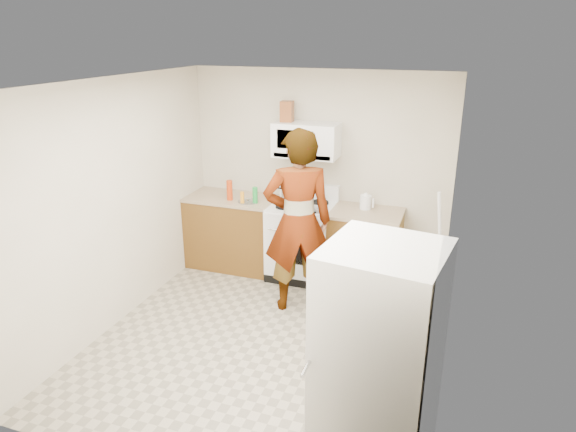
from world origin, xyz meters
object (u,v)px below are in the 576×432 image
at_px(fridge, 378,369).
at_px(kettle, 366,202).
at_px(saucepan, 291,193).
at_px(microwave, 306,140).
at_px(gas_range, 302,239).
at_px(person, 298,222).

height_order(fridge, kettle, fridge).
height_order(kettle, saucepan, kettle).
bearing_deg(saucepan, fridge, -61.47).
xyz_separation_m(microwave, kettle, (0.74, -0.02, -0.68)).
height_order(microwave, fridge, microwave).
distance_m(microwave, kettle, 1.01).
xyz_separation_m(microwave, saucepan, (-0.20, 0.03, -0.68)).
relative_size(microwave, fridge, 0.45).
bearing_deg(fridge, gas_range, 125.20).
bearing_deg(person, kettle, -146.79).
height_order(gas_range, saucepan, gas_range).
relative_size(person, fridge, 1.18).
bearing_deg(fridge, microwave, 124.18).
bearing_deg(gas_range, microwave, 90.00).
height_order(microwave, person, person).
xyz_separation_m(gas_range, saucepan, (-0.20, 0.16, 0.54)).
relative_size(gas_range, microwave, 1.49).
distance_m(gas_range, saucepan, 0.59).
bearing_deg(kettle, fridge, -95.72).
relative_size(microwave, person, 0.38).
bearing_deg(kettle, saucepan, 158.63).
distance_m(gas_range, microwave, 1.22).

